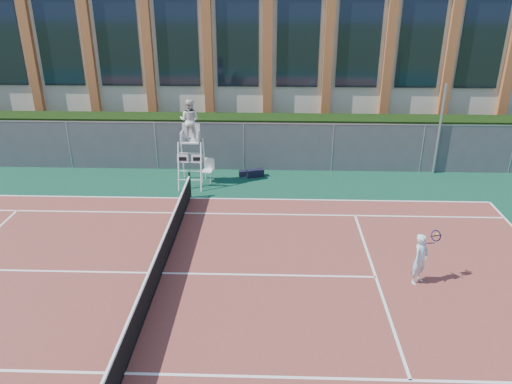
{
  "coord_description": "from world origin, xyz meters",
  "views": [
    {
      "loc": [
        3.26,
        -12.65,
        8.26
      ],
      "look_at": [
        2.74,
        3.0,
        1.42
      ],
      "focal_mm": 35.0,
      "sensor_mm": 36.0,
      "label": 1
    }
  ],
  "objects_px": {
    "umpire_chair": "(190,122)",
    "plastic_chair": "(209,168)",
    "steel_pole": "(439,130)",
    "tennis_player": "(420,259)"
  },
  "relations": [
    {
      "from": "steel_pole",
      "to": "tennis_player",
      "type": "height_order",
      "value": "steel_pole"
    },
    {
      "from": "plastic_chair",
      "to": "umpire_chair",
      "type": "bearing_deg",
      "value": -149.2
    },
    {
      "from": "steel_pole",
      "to": "tennis_player",
      "type": "bearing_deg",
      "value": -108.88
    },
    {
      "from": "umpire_chair",
      "to": "plastic_chair",
      "type": "xyz_separation_m",
      "value": [
        0.65,
        0.39,
        -2.12
      ]
    },
    {
      "from": "plastic_chair",
      "to": "tennis_player",
      "type": "height_order",
      "value": "tennis_player"
    },
    {
      "from": "steel_pole",
      "to": "umpire_chair",
      "type": "height_order",
      "value": "steel_pole"
    },
    {
      "from": "tennis_player",
      "to": "steel_pole",
      "type": "bearing_deg",
      "value": 71.12
    },
    {
      "from": "steel_pole",
      "to": "plastic_chair",
      "type": "distance_m",
      "value": 10.24
    },
    {
      "from": "umpire_chair",
      "to": "plastic_chair",
      "type": "relative_size",
      "value": 3.73
    },
    {
      "from": "umpire_chair",
      "to": "plastic_chair",
      "type": "height_order",
      "value": "umpire_chair"
    }
  ]
}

